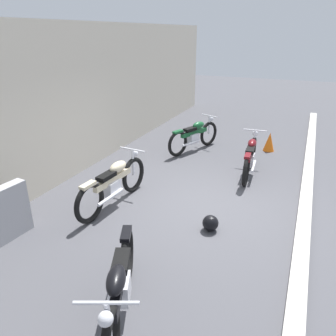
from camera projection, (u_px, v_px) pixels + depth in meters
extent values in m
plane|color=#47474C|center=(207.00, 204.00, 6.64)|extent=(40.00, 40.00, 0.00)
cube|color=beige|center=(58.00, 105.00, 7.26)|extent=(18.00, 0.30, 3.49)
cube|color=#B7B2A8|center=(304.00, 221.00, 5.94)|extent=(18.00, 0.24, 0.12)
cube|color=#9E9EA3|center=(9.00, 212.00, 5.44)|extent=(0.71, 0.26, 0.94)
sphere|color=black|center=(210.00, 223.00, 5.72)|extent=(0.29, 0.29, 0.29)
cone|color=orange|center=(269.00, 142.00, 9.50)|extent=(0.32, 0.32, 0.55)
torus|color=black|center=(127.00, 256.00, 4.52)|extent=(0.75, 0.39, 0.77)
cube|color=silver|center=(121.00, 289.00, 3.90)|extent=(0.39, 0.33, 0.30)
cube|color=black|center=(119.00, 281.00, 3.79)|extent=(1.04, 0.53, 0.13)
ellipsoid|color=black|center=(116.00, 280.00, 3.54)|extent=(0.51, 0.38, 0.21)
cube|color=black|center=(121.00, 261.00, 3.91)|extent=(0.46, 0.34, 0.08)
cube|color=black|center=(126.00, 234.00, 4.38)|extent=(0.36, 0.25, 0.06)
cylinder|color=silver|center=(108.00, 326.00, 3.09)|extent=(0.06, 0.06, 0.58)
cylinder|color=silver|center=(106.00, 303.00, 2.98)|extent=(0.28, 0.58, 0.04)
sphere|color=silver|center=(105.00, 319.00, 2.94)|extent=(0.15, 0.15, 0.15)
cylinder|color=silver|center=(113.00, 281.00, 4.12)|extent=(0.70, 0.35, 0.06)
torus|color=black|center=(133.00, 175.00, 7.06)|extent=(0.78, 0.16, 0.77)
torus|color=black|center=(90.00, 203.00, 5.89)|extent=(0.78, 0.16, 0.77)
cube|color=silver|center=(112.00, 188.00, 6.42)|extent=(0.35, 0.24, 0.30)
cube|color=beige|center=(113.00, 179.00, 6.40)|extent=(1.09, 0.19, 0.13)
ellipsoid|color=beige|center=(118.00, 167.00, 6.48)|extent=(0.48, 0.25, 0.21)
cube|color=black|center=(106.00, 176.00, 6.19)|extent=(0.44, 0.22, 0.08)
cube|color=beige|center=(88.00, 185.00, 5.75)|extent=(0.35, 0.15, 0.06)
cylinder|color=silver|center=(133.00, 162.00, 6.94)|extent=(0.06, 0.06, 0.58)
cylinder|color=silver|center=(132.00, 150.00, 6.83)|extent=(0.09, 0.61, 0.04)
sphere|color=silver|center=(135.00, 153.00, 6.94)|extent=(0.15, 0.15, 0.15)
cylinder|color=silver|center=(111.00, 197.00, 6.23)|extent=(0.74, 0.12, 0.06)
torus|color=black|center=(209.00, 134.00, 9.94)|extent=(0.72, 0.36, 0.74)
torus|color=black|center=(178.00, 144.00, 9.06)|extent=(0.72, 0.36, 0.74)
cube|color=silver|center=(193.00, 138.00, 9.46)|extent=(0.38, 0.31, 0.28)
cube|color=#145128|center=(194.00, 132.00, 9.43)|extent=(1.00, 0.48, 0.12)
ellipsoid|color=#145128|center=(198.00, 125.00, 9.48)|extent=(0.49, 0.35, 0.20)
cube|color=black|center=(190.00, 129.00, 9.26)|extent=(0.44, 0.32, 0.08)
cube|color=#145128|center=(178.00, 132.00, 8.93)|extent=(0.34, 0.23, 0.06)
cylinder|color=silver|center=(209.00, 125.00, 9.83)|extent=(0.06, 0.06, 0.56)
cylinder|color=silver|center=(210.00, 116.00, 9.72)|extent=(0.25, 0.56, 0.04)
sphere|color=silver|center=(211.00, 119.00, 9.81)|extent=(0.14, 0.14, 0.14)
cylinder|color=silver|center=(191.00, 143.00, 9.28)|extent=(0.68, 0.32, 0.06)
torus|color=black|center=(253.00, 151.00, 8.51)|extent=(0.74, 0.14, 0.74)
torus|color=black|center=(246.00, 170.00, 7.33)|extent=(0.74, 0.14, 0.74)
cube|color=silver|center=(250.00, 160.00, 7.87)|extent=(0.34, 0.22, 0.28)
cube|color=#590F14|center=(251.00, 153.00, 7.85)|extent=(1.04, 0.17, 0.12)
ellipsoid|color=#590F14|center=(252.00, 143.00, 7.93)|extent=(0.46, 0.23, 0.20)
cube|color=black|center=(250.00, 150.00, 7.64)|extent=(0.42, 0.21, 0.08)
cube|color=#590F14|center=(248.00, 156.00, 7.19)|extent=(0.33, 0.14, 0.06)
cylinder|color=silver|center=(254.00, 141.00, 8.40)|extent=(0.06, 0.06, 0.56)
cylinder|color=silver|center=(255.00, 130.00, 8.29)|extent=(0.07, 0.59, 0.04)
sphere|color=silver|center=(255.00, 133.00, 8.40)|extent=(0.14, 0.14, 0.14)
cylinder|color=silver|center=(254.00, 166.00, 7.68)|extent=(0.71, 0.11, 0.06)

